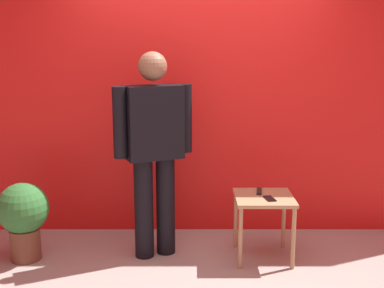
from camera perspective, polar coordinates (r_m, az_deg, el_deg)
ground_plane at (r=4.03m, az=1.32°, el=-15.89°), size 12.00×12.00×0.00m
back_wall_red at (r=4.80m, az=1.14°, el=8.81°), size 6.01×0.12×3.25m
standing_person at (r=4.24m, az=-4.19°, el=-0.07°), size 0.69×0.41×1.79m
side_table at (r=4.34m, az=8.51°, el=-7.12°), size 0.50×0.50×0.56m
cell_phone at (r=4.24m, az=9.17°, el=-6.25°), size 0.10×0.16×0.01m
tv_remote at (r=4.41m, az=7.97°, el=-5.42°), size 0.07×0.17×0.02m
potted_plant at (r=4.53m, az=-18.64°, el=-7.71°), size 0.44×0.44×0.69m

